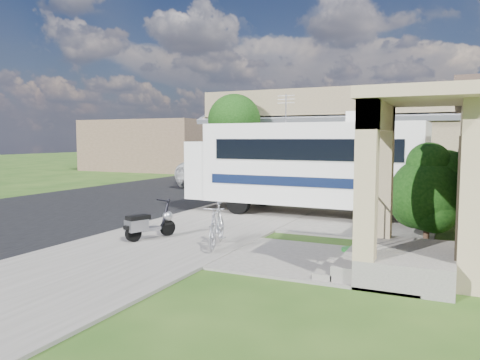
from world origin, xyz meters
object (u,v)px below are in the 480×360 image
at_px(motorhome, 305,164).
at_px(shrub, 430,191).
at_px(pickup_truck, 227,169).
at_px(garden_hose, 351,254).
at_px(scooter, 147,224).
at_px(van, 272,162).
at_px(bicycle, 217,228).

distance_m(motorhome, shrub, 4.79).
height_order(motorhome, pickup_truck, motorhome).
bearing_deg(garden_hose, shrub, 60.91).
bearing_deg(motorhome, garden_hose, -62.10).
distance_m(scooter, van, 21.89).
height_order(motorhome, scooter, motorhome).
xyz_separation_m(bicycle, van, (-6.79, 21.32, 0.43)).
height_order(pickup_truck, van, van).
distance_m(motorhome, garden_hose, 5.96).
height_order(scooter, van, van).
xyz_separation_m(shrub, scooter, (-6.34, -3.01, -0.83)).
xyz_separation_m(scooter, garden_hose, (4.93, 0.48, -0.34)).
distance_m(pickup_truck, garden_hose, 15.97).
height_order(bicycle, pickup_truck, pickup_truck).
bearing_deg(scooter, garden_hose, 25.69).
bearing_deg(pickup_truck, bicycle, 117.71).
distance_m(scooter, bicycle, 1.93).
relative_size(scooter, bicycle, 0.84).
relative_size(bicycle, pickup_truck, 0.26).
xyz_separation_m(bicycle, garden_hose, (3.00, 0.46, -0.41)).
xyz_separation_m(shrub, pickup_truck, (-10.79, 10.37, -0.37)).
bearing_deg(motorhome, bicycle, -93.16).
bearing_deg(van, pickup_truck, -75.47).
relative_size(shrub, van, 0.38).
relative_size(scooter, garden_hose, 3.37).
distance_m(shrub, garden_hose, 3.12).
relative_size(motorhome, shrub, 3.18).
bearing_deg(pickup_truck, shrub, 138.32).
bearing_deg(motorhome, scooter, -111.65).
bearing_deg(bicycle, motorhome, 68.92).
distance_m(bicycle, van, 22.38).
distance_m(bicycle, pickup_truck, 14.81).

